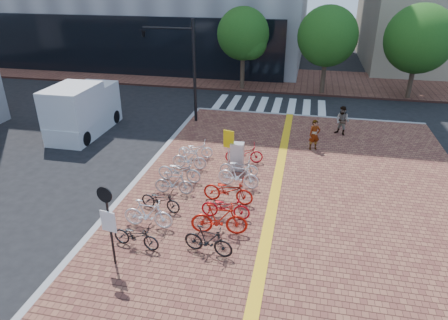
% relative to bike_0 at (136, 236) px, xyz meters
% --- Properties ---
extents(ground, '(120.00, 120.00, 0.00)m').
position_rel_bike_0_xyz_m(ground, '(2.11, 2.49, -0.58)').
color(ground, black).
rests_on(ground, ground).
extents(kerb_west, '(0.25, 34.00, 0.15)m').
position_rel_bike_0_xyz_m(kerb_west, '(-1.89, -2.51, -0.51)').
color(kerb_west, gray).
rests_on(kerb_west, ground).
extents(kerb_north, '(14.00, 0.25, 0.15)m').
position_rel_bike_0_xyz_m(kerb_north, '(5.11, 14.49, -0.51)').
color(kerb_north, gray).
rests_on(kerb_north, ground).
extents(far_sidewalk, '(70.00, 8.00, 0.15)m').
position_rel_bike_0_xyz_m(far_sidewalk, '(2.11, 23.49, -0.51)').
color(far_sidewalk, brown).
rests_on(far_sidewalk, ground).
extents(crosswalk, '(7.50, 4.00, 0.01)m').
position_rel_bike_0_xyz_m(crosswalk, '(2.61, 16.49, -0.58)').
color(crosswalk, silver).
rests_on(crosswalk, ground).
extents(street_trees, '(16.20, 4.60, 6.35)m').
position_rel_bike_0_xyz_m(street_trees, '(7.15, 19.94, 3.52)').
color(street_trees, '#38281E').
rests_on(street_trees, far_sidewalk).
extents(bike_0, '(1.71, 0.79, 0.87)m').
position_rel_bike_0_xyz_m(bike_0, '(0.00, 0.00, 0.00)').
color(bike_0, black).
rests_on(bike_0, sidewalk).
extents(bike_1, '(1.80, 0.51, 1.08)m').
position_rel_bike_0_xyz_m(bike_1, '(-0.03, 1.14, 0.11)').
color(bike_1, white).
rests_on(bike_1, sidewalk).
extents(bike_2, '(1.72, 0.86, 0.86)m').
position_rel_bike_0_xyz_m(bike_2, '(-0.00, 2.28, -0.00)').
color(bike_2, black).
rests_on(bike_2, sidewalk).
extents(bike_3, '(1.61, 0.53, 0.96)m').
position_rel_bike_0_xyz_m(bike_3, '(0.10, 3.56, 0.04)').
color(bike_3, '#A5A5A9').
rests_on(bike_3, sidewalk).
extents(bike_4, '(1.95, 0.76, 1.01)m').
position_rel_bike_0_xyz_m(bike_4, '(-0.01, 4.62, 0.07)').
color(bike_4, '#B9B9BE').
rests_on(bike_4, sidewalk).
extents(bike_5, '(1.61, 0.46, 0.97)m').
position_rel_bike_0_xyz_m(bike_5, '(0.07, 5.87, 0.05)').
color(bike_5, silver).
rests_on(bike_5, sidewalk).
extents(bike_6, '(1.73, 0.85, 0.87)m').
position_rel_bike_0_xyz_m(bike_6, '(0.03, 7.07, 0.00)').
color(bike_6, white).
rests_on(bike_6, sidewalk).
extents(bike_7, '(1.72, 0.74, 1.00)m').
position_rel_bike_0_xyz_m(bike_7, '(2.38, 0.15, 0.07)').
color(bike_7, black).
rests_on(bike_7, sidewalk).
extents(bike_8, '(2.00, 0.79, 1.17)m').
position_rel_bike_0_xyz_m(bike_8, '(2.48, 1.27, 0.15)').
color(bike_8, red).
rests_on(bike_8, sidewalk).
extents(bike_9, '(1.81, 0.65, 0.95)m').
position_rel_bike_0_xyz_m(bike_9, '(2.50, 2.26, 0.04)').
color(bike_9, '#B60D16').
rests_on(bike_9, sidewalk).
extents(bike_10, '(2.05, 0.88, 1.05)m').
position_rel_bike_0_xyz_m(bike_10, '(2.37, 3.36, 0.09)').
color(bike_10, '#A3140B').
rests_on(bike_10, sidewalk).
extents(bike_11, '(1.84, 0.76, 1.07)m').
position_rel_bike_0_xyz_m(bike_11, '(2.55, 4.65, 0.10)').
color(bike_11, white).
rests_on(bike_11, sidewalk).
extents(bike_12, '(1.73, 0.68, 0.89)m').
position_rel_bike_0_xyz_m(bike_12, '(2.40, 5.61, 0.01)').
color(bike_12, '#B2B3B7').
rests_on(bike_12, sidewalk).
extents(bike_13, '(1.85, 0.90, 0.93)m').
position_rel_bike_0_xyz_m(bike_13, '(2.39, 7.02, 0.03)').
color(bike_13, '#A70B17').
rests_on(bike_13, sidewalk).
extents(pedestrian_a, '(0.66, 0.55, 1.55)m').
position_rel_bike_0_xyz_m(pedestrian_a, '(5.59, 9.28, 0.34)').
color(pedestrian_a, gray).
rests_on(pedestrian_a, sidewalk).
extents(pedestrian_b, '(0.98, 0.92, 1.61)m').
position_rel_bike_0_xyz_m(pedestrian_b, '(7.06, 11.63, 0.37)').
color(pedestrian_b, '#505866').
rests_on(pedestrian_b, sidewalk).
extents(utility_box, '(0.61, 0.45, 1.30)m').
position_rel_bike_0_xyz_m(utility_box, '(2.21, 6.22, 0.22)').
color(utility_box, silver).
rests_on(utility_box, sidewalk).
extents(yellow_sign, '(0.50, 0.19, 1.87)m').
position_rel_bike_0_xyz_m(yellow_sign, '(1.80, 6.22, 0.86)').
color(yellow_sign, '#B7B7BC').
rests_on(yellow_sign, sidewalk).
extents(notice_sign, '(0.51, 0.16, 2.75)m').
position_rel_bike_0_xyz_m(notice_sign, '(-0.33, -0.96, 1.30)').
color(notice_sign, black).
rests_on(notice_sign, sidewalk).
extents(traffic_light_pole, '(3.15, 1.21, 5.86)m').
position_rel_bike_0_xyz_m(traffic_light_pole, '(-2.74, 12.17, 3.61)').
color(traffic_light_pole, black).
rests_on(traffic_light_pole, sidewalk).
extents(box_truck, '(2.22, 4.97, 2.87)m').
position_rel_bike_0_xyz_m(box_truck, '(-7.10, 9.30, 0.77)').
color(box_truck, silver).
rests_on(box_truck, ground).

